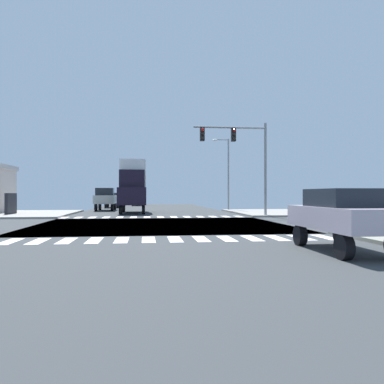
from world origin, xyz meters
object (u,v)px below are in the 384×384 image
at_px(sedan_queued_3, 342,214).
at_px(street_lamp, 226,167).
at_px(traffic_signal_mast, 239,148).
at_px(sedan_nearside_1, 113,199).
at_px(pickup_trailing_1, 106,198).
at_px(sedan_crossing_2, 138,198).
at_px(box_truck_farside_1, 133,185).

bearing_deg(sedan_queued_3, street_lamp, 85.24).
distance_m(traffic_signal_mast, sedan_nearside_1, 24.50).
relative_size(sedan_nearside_1, pickup_trailing_1, 0.84).
distance_m(sedan_nearside_1, pickup_trailing_1, 8.82).
bearing_deg(sedan_nearside_1, sedan_crossing_2, -109.62).
height_order(traffic_signal_mast, box_truck_farside_1, traffic_signal_mast).
bearing_deg(street_lamp, sedan_queued_3, -94.76).
relative_size(sedan_nearside_1, box_truck_farside_1, 0.60).
relative_size(sedan_nearside_1, sedan_crossing_2, 1.00).
xyz_separation_m(street_lamp, pickup_trailing_1, (-12.37, 2.00, -3.19)).
distance_m(traffic_signal_mast, street_lamp, 10.68).
distance_m(sedan_crossing_2, sedan_queued_3, 48.21).
relative_size(traffic_signal_mast, sedan_queued_3, 1.67).
xyz_separation_m(traffic_signal_mast, pickup_trailing_1, (-11.18, 12.59, -3.95)).
bearing_deg(sedan_crossing_2, street_lamp, 115.97).
height_order(street_lamp, sedan_queued_3, street_lamp).
xyz_separation_m(box_truck_farside_1, sedan_crossing_2, (0.00, 22.60, -1.45)).
height_order(street_lamp, sedan_crossing_2, street_lamp).
height_order(sedan_nearside_1, pickup_trailing_1, pickup_trailing_1).
bearing_deg(box_truck_farside_1, traffic_signal_mast, 138.57).
bearing_deg(sedan_crossing_2, traffic_signal_mast, 105.33).
bearing_deg(traffic_signal_mast, street_lamp, 83.56).
bearing_deg(sedan_queued_3, sedan_crossing_2, 98.35).
height_order(box_truck_farside_1, pickup_trailing_1, box_truck_farside_1).
distance_m(street_lamp, pickup_trailing_1, 12.93).
bearing_deg(traffic_signal_mast, box_truck_farside_1, 138.57).
bearing_deg(sedan_queued_3, traffic_signal_mast, 86.24).
distance_m(street_lamp, sedan_nearside_1, 16.78).
relative_size(traffic_signal_mast, sedan_crossing_2, 1.67).
relative_size(box_truck_farside_1, sedan_crossing_2, 1.67).
relative_size(sedan_nearside_1, sedan_queued_3, 1.00).
height_order(traffic_signal_mast, street_lamp, street_lamp).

